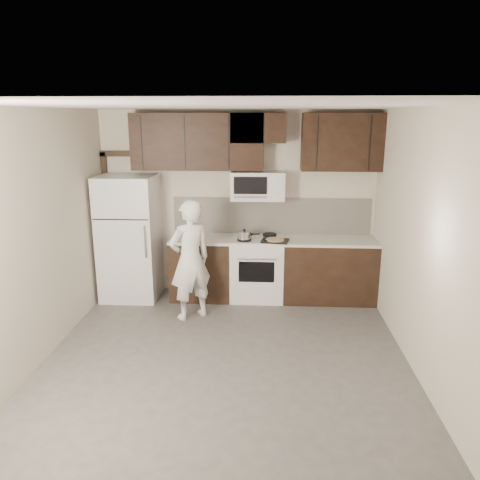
# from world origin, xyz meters

# --- Properties ---
(floor) EXTENTS (4.50, 4.50, 0.00)m
(floor) POSITION_xyz_m (0.00, 0.00, 0.00)
(floor) COLOR #4D4A48
(floor) RESTS_ON ground
(back_wall) EXTENTS (4.00, 0.00, 4.00)m
(back_wall) POSITION_xyz_m (0.00, 2.25, 1.35)
(back_wall) COLOR beige
(back_wall) RESTS_ON ground
(ceiling) EXTENTS (4.50, 4.50, 0.00)m
(ceiling) POSITION_xyz_m (0.00, 0.00, 2.70)
(ceiling) COLOR white
(ceiling) RESTS_ON back_wall
(counter_run) EXTENTS (2.95, 0.64, 0.91)m
(counter_run) POSITION_xyz_m (0.60, 1.94, 0.46)
(counter_run) COLOR black
(counter_run) RESTS_ON floor
(stove) EXTENTS (0.76, 0.66, 0.94)m
(stove) POSITION_xyz_m (0.30, 1.94, 0.46)
(stove) COLOR silver
(stove) RESTS_ON floor
(backsplash) EXTENTS (2.90, 0.02, 0.54)m
(backsplash) POSITION_xyz_m (0.50, 2.24, 1.18)
(backsplash) COLOR beige
(backsplash) RESTS_ON counter_run
(upper_cabinets) EXTENTS (3.48, 0.35, 0.78)m
(upper_cabinets) POSITION_xyz_m (0.21, 2.08, 2.28)
(upper_cabinets) COLOR black
(upper_cabinets) RESTS_ON back_wall
(microwave) EXTENTS (0.76, 0.42, 0.40)m
(microwave) POSITION_xyz_m (0.30, 2.06, 1.65)
(microwave) COLOR silver
(microwave) RESTS_ON upper_cabinets
(refrigerator) EXTENTS (0.80, 0.76, 1.80)m
(refrigerator) POSITION_xyz_m (-1.55, 1.89, 0.90)
(refrigerator) COLOR silver
(refrigerator) RESTS_ON floor
(door_trim) EXTENTS (0.50, 0.08, 2.12)m
(door_trim) POSITION_xyz_m (-1.92, 2.21, 1.25)
(door_trim) COLOR black
(door_trim) RESTS_ON floor
(saucepan) EXTENTS (0.31, 0.18, 0.17)m
(saucepan) POSITION_xyz_m (0.12, 1.79, 0.98)
(saucepan) COLOR silver
(saucepan) RESTS_ON stove
(baking_tray) EXTENTS (0.41, 0.33, 0.02)m
(baking_tray) POSITION_xyz_m (0.55, 1.77, 0.92)
(baking_tray) COLOR black
(baking_tray) RESTS_ON counter_run
(pizza) EXTENTS (0.29, 0.29, 0.02)m
(pizza) POSITION_xyz_m (0.55, 1.77, 0.94)
(pizza) COLOR #C7B386
(pizza) RESTS_ON baking_tray
(person) EXTENTS (0.69, 0.65, 1.59)m
(person) POSITION_xyz_m (-0.56, 1.19, 0.80)
(person) COLOR white
(person) RESTS_ON floor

